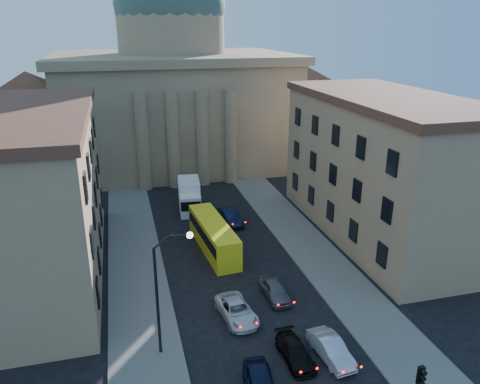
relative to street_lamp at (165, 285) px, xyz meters
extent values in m
cube|color=#615D58|center=(-1.53, 10.00, -5.21)|extent=(5.00, 60.00, 0.15)
cube|color=#615D58|center=(15.47, 10.00, -5.21)|extent=(5.00, 60.00, 0.15)
cube|color=#826950|center=(6.97, 48.00, 2.71)|extent=(34.00, 26.00, 16.00)
cube|color=#826950|center=(6.97, 48.00, 11.11)|extent=(35.50, 27.50, 1.20)
cylinder|color=#826950|center=(6.97, 48.00, 14.71)|extent=(16.00, 16.00, 8.00)
sphere|color=#40574C|center=(6.97, 48.00, 18.71)|extent=(16.40, 16.40, 16.40)
cube|color=#826950|center=(-14.03, 46.00, 0.21)|extent=(13.00, 13.00, 11.00)
cone|color=#4F3222|center=(-14.03, 46.00, 7.71)|extent=(26.02, 26.02, 4.00)
cube|color=#826950|center=(27.97, 46.00, 0.21)|extent=(13.00, 13.00, 11.00)
cone|color=#4F3222|center=(27.97, 46.00, 7.71)|extent=(26.02, 26.02, 4.00)
cylinder|color=#826950|center=(0.97, 34.80, 1.21)|extent=(1.80, 1.80, 13.00)
cylinder|color=#826950|center=(4.97, 34.80, 1.21)|extent=(1.80, 1.80, 13.00)
cylinder|color=#826950|center=(8.97, 34.80, 1.21)|extent=(1.80, 1.80, 13.00)
cylinder|color=#826950|center=(12.97, 34.80, 1.21)|extent=(1.80, 1.80, 13.00)
cube|color=tan|center=(-10.03, 14.00, 1.71)|extent=(11.00, 26.00, 14.00)
cube|color=#4F3222|center=(-10.03, 14.00, 9.01)|extent=(11.60, 26.60, 0.80)
cube|color=tan|center=(23.97, 14.00, 1.71)|extent=(11.00, 26.00, 14.00)
cube|color=#4F3222|center=(23.97, 14.00, 9.01)|extent=(11.60, 26.60, 0.80)
cube|color=black|center=(12.27, -10.00, -1.54)|extent=(0.34, 0.22, 1.10)
cylinder|color=#FF0C05|center=(12.27, -10.12, -1.18)|extent=(0.20, 0.03, 0.20)
cylinder|color=orange|center=(12.27, -10.12, -1.54)|extent=(0.20, 0.03, 0.20)
cylinder|color=#0CE526|center=(12.27, -10.12, -1.90)|extent=(0.20, 0.03, 0.20)
cylinder|color=black|center=(-0.53, 0.00, -1.29)|extent=(0.20, 0.20, 8.00)
cylinder|color=black|center=(0.02, 0.00, 3.06)|extent=(1.30, 0.12, 0.96)
cylinder|color=black|center=(1.02, 0.00, 3.36)|extent=(1.30, 0.12, 0.12)
sphere|color=white|center=(1.77, 0.00, 3.31)|extent=(0.44, 0.44, 0.44)
imported|color=black|center=(4.92, -5.32, -4.53)|extent=(2.31, 4.62, 1.51)
imported|color=#B3B5BB|center=(10.47, -3.35, -4.57)|extent=(1.95, 4.46, 1.42)
imported|color=silver|center=(5.48, 2.60, -4.60)|extent=(2.83, 5.13, 1.36)
imported|color=black|center=(8.09, -2.93, -4.68)|extent=(1.86, 4.25, 1.21)
imported|color=#55565B|center=(9.22, 4.54, -4.58)|extent=(1.77, 4.21, 1.42)
imported|color=black|center=(9.32, 20.35, -4.49)|extent=(2.18, 4.96, 1.59)
cube|color=yellow|center=(6.17, 14.45, -3.81)|extent=(3.22, 10.65, 2.96)
cube|color=black|center=(6.17, 14.45, -3.33)|extent=(3.23, 10.08, 1.05)
cylinder|color=black|center=(5.52, 10.57, -4.81)|extent=(0.36, 0.97, 0.95)
cylinder|color=black|center=(7.43, 10.72, -4.81)|extent=(0.36, 0.97, 0.95)
cylinder|color=black|center=(4.91, 18.18, -4.81)|extent=(0.36, 0.97, 0.95)
cylinder|color=black|center=(6.81, 18.33, -4.81)|extent=(0.36, 0.97, 0.95)
cube|color=white|center=(5.37, 23.84, -4.03)|extent=(2.65, 2.74, 2.51)
cube|color=black|center=(5.24, 22.65, -3.72)|extent=(2.30, 0.36, 1.15)
cube|color=white|center=(5.65, 26.65, -3.46)|extent=(2.94, 4.62, 3.24)
cylinder|color=black|center=(4.28, 23.53, -4.82)|extent=(0.39, 0.97, 0.94)
cylinder|color=black|center=(6.36, 23.32, -4.82)|extent=(0.39, 0.97, 0.94)
cylinder|color=black|center=(4.71, 27.69, -4.82)|extent=(0.39, 0.97, 0.94)
cylinder|color=black|center=(6.79, 27.48, -4.82)|extent=(0.39, 0.97, 0.94)
camera|label=1|loc=(-2.03, -26.80, 15.89)|focal=35.00mm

